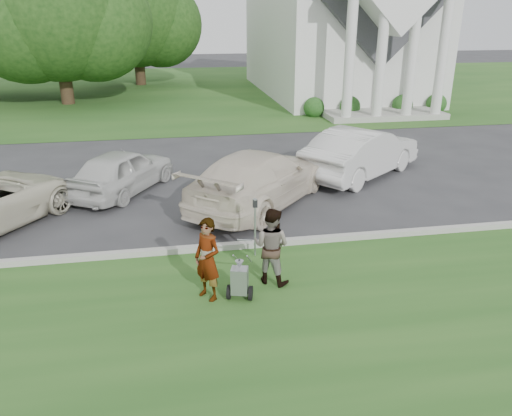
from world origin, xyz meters
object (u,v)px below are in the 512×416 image
object	(u,v)px
car_d	(362,152)
striping_cart	(240,281)
tree_back	(136,19)
car_b	(122,171)
person_left	(207,260)
car_c	(259,178)
parking_meter_near	(255,220)
tree_left	(56,13)
person_right	(271,247)

from	to	relation	value
car_d	striping_cart	bearing A→B (deg)	105.91
tree_back	car_b	distance (m)	25.25
person_left	car_d	xyz separation A→B (m)	(5.69, 6.86, 0.00)
tree_back	car_c	bearing A→B (deg)	-80.84
striping_cart	person_left	distance (m)	0.74
parking_meter_near	car_d	xyz separation A→B (m)	(4.51, 5.25, -0.05)
tree_left	person_left	distance (m)	24.71
person_left	car_c	world-z (taller)	person_left
tree_left	car_b	size ratio (longest dim) A/B	2.68
tree_left	person_right	xyz separation A→B (m)	(7.74, -23.07, -4.32)
tree_left	car_c	distance (m)	20.89
tree_left	car_b	world-z (taller)	tree_left
tree_left	striping_cart	world-z (taller)	tree_left
person_right	parking_meter_near	xyz separation A→B (m)	(-0.11, 1.21, 0.07)
person_left	tree_back	bearing A→B (deg)	144.36
tree_left	person_left	bearing A→B (deg)	-74.67
car_b	car_c	distance (m)	4.26
person_left	car_c	bearing A→B (deg)	118.71
parking_meter_near	car_c	distance (m)	3.26
tree_back	car_d	world-z (taller)	tree_back
person_right	car_d	distance (m)	7.81
parking_meter_near	car_d	size ratio (longest dim) A/B	0.28
person_left	car_d	bearing A→B (deg)	100.25
person_right	person_left	bearing A→B (deg)	52.51
striping_cart	tree_back	bearing A→B (deg)	111.54
car_b	car_c	bearing A→B (deg)	-174.30
person_left	car_b	world-z (taller)	person_left
car_c	car_d	bearing A→B (deg)	-111.63
tree_back	car_b	xyz separation A→B (m)	(0.41, -24.92, -4.05)
tree_back	parking_meter_near	distance (m)	30.33
tree_left	car_c	size ratio (longest dim) A/B	1.97
car_c	car_d	world-z (taller)	car_d
person_right	parking_meter_near	bearing A→B (deg)	-49.21
striping_cart	person_right	size ratio (longest dim) A/B	0.65
tree_back	person_left	world-z (taller)	tree_back
tree_left	parking_meter_near	xyz separation A→B (m)	(7.62, -21.86, -4.25)
tree_back	person_left	size ratio (longest dim) A/B	5.91
tree_back	person_left	bearing A→B (deg)	-85.58
tree_back	striping_cart	distance (m)	32.05
striping_cart	parking_meter_near	world-z (taller)	parking_meter_near
striping_cart	car_d	xyz separation A→B (m)	(5.11, 7.00, 0.43)
car_b	person_right	bearing A→B (deg)	148.30
tree_back	striping_cart	world-z (taller)	tree_back
tree_left	person_right	world-z (taller)	tree_left
striping_cart	person_left	bearing A→B (deg)	-177.26
tree_back	car_b	bearing A→B (deg)	-89.05
tree_left	car_b	distance (m)	18.04
person_left	car_d	world-z (taller)	car_d
person_right	car_b	distance (m)	6.99
parking_meter_near	tree_left	bearing A→B (deg)	109.22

